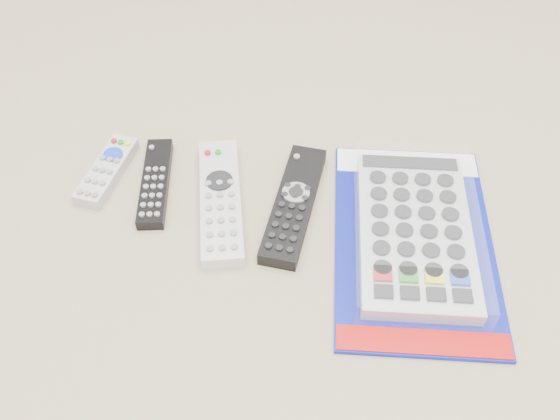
# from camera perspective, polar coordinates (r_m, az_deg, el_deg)

# --- Properties ---
(remote_small_grey) EXTENTS (0.06, 0.14, 0.02)m
(remote_small_grey) POSITION_cam_1_polar(r_m,az_deg,el_deg) (0.91, -15.56, 3.50)
(remote_small_grey) COLOR #AEAEB0
(remote_small_grey) RESTS_ON ground
(remote_slim_black) EXTENTS (0.06, 0.16, 0.02)m
(remote_slim_black) POSITION_cam_1_polar(r_m,az_deg,el_deg) (0.88, -11.34, 2.46)
(remote_slim_black) COLOR black
(remote_slim_black) RESTS_ON ground
(remote_silver_dvd) EXTENTS (0.09, 0.22, 0.02)m
(remote_silver_dvd) POSITION_cam_1_polar(r_m,az_deg,el_deg) (0.84, -5.45, 0.84)
(remote_silver_dvd) COLOR silver
(remote_silver_dvd) RESTS_ON ground
(remote_large_black) EXTENTS (0.08, 0.21, 0.02)m
(remote_large_black) POSITION_cam_1_polar(r_m,az_deg,el_deg) (0.83, 1.27, 0.54)
(remote_large_black) COLOR black
(remote_large_black) RESTS_ON ground
(jumbo_remote_packaged) EXTENTS (0.21, 0.34, 0.04)m
(jumbo_remote_packaged) POSITION_cam_1_polar(r_m,az_deg,el_deg) (0.81, 12.26, -1.81)
(jumbo_remote_packaged) COLOR #0C168C
(jumbo_remote_packaged) RESTS_ON ground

